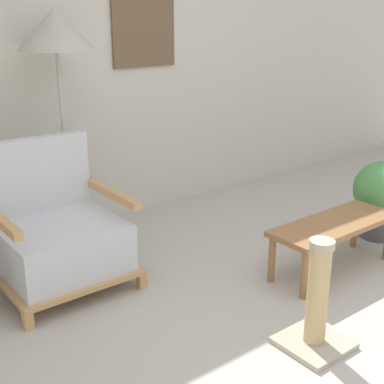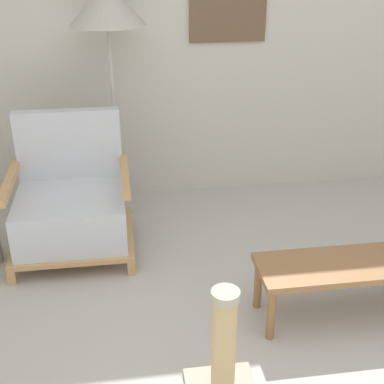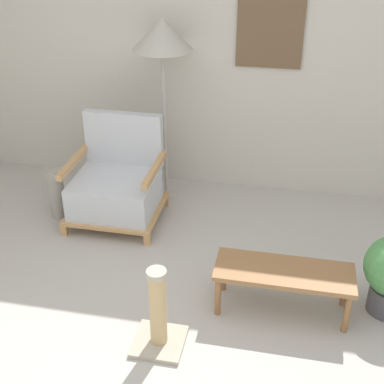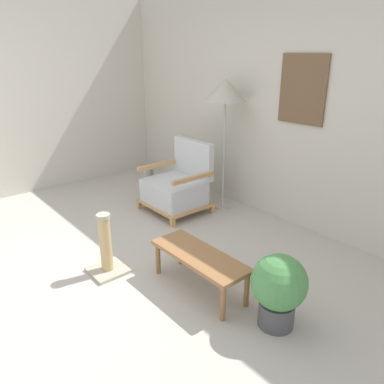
{
  "view_description": "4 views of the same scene",
  "coord_description": "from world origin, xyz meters",
  "views": [
    {
      "loc": [
        -2.0,
        -1.18,
        1.63
      ],
      "look_at": [
        -0.08,
        1.29,
        0.55
      ],
      "focal_mm": 50.0,
      "sensor_mm": 36.0,
      "label": 1
    },
    {
      "loc": [
        -0.49,
        -1.49,
        1.92
      ],
      "look_at": [
        -0.08,
        1.29,
        0.55
      ],
      "focal_mm": 50.0,
      "sensor_mm": 36.0,
      "label": 2
    },
    {
      "loc": [
        0.61,
        -2.13,
        2.55
      ],
      "look_at": [
        -0.08,
        1.29,
        0.55
      ],
      "focal_mm": 50.0,
      "sensor_mm": 36.0,
      "label": 3
    },
    {
      "loc": [
        2.71,
        -1.07,
        1.93
      ],
      "look_at": [
        -0.08,
        1.29,
        0.55
      ],
      "focal_mm": 35.0,
      "sensor_mm": 36.0,
      "label": 4
    }
  ],
  "objects": [
    {
      "name": "floor_lamp",
      "position": [
        -0.51,
        2.16,
        1.47
      ],
      "size": [
        0.51,
        0.51,
        1.64
      ],
      "color": "#B7B2A8",
      "rests_on": "ground_plane"
    },
    {
      "name": "armchair",
      "position": [
        -0.82,
        1.66,
        0.32
      ],
      "size": [
        0.77,
        0.69,
        0.88
      ],
      "color": "tan",
      "rests_on": "ground_plane"
    },
    {
      "name": "vase",
      "position": [
        -1.35,
        1.58,
        0.23
      ],
      "size": [
        0.14,
        0.14,
        0.46
      ],
      "primitive_type": "cylinder",
      "color": "#9E998E",
      "rests_on": "ground_plane"
    },
    {
      "name": "wall_back",
      "position": [
        0.0,
        2.49,
        1.35
      ],
      "size": [
        8.0,
        0.09,
        2.7
      ],
      "color": "beige",
      "rests_on": "ground_plane"
    },
    {
      "name": "scratching_post",
      "position": [
        -0.09,
        0.27,
        0.22
      ],
      "size": [
        0.32,
        0.32,
        0.59
      ],
      "color": "#B2A893",
      "rests_on": "ground_plane"
    },
    {
      "name": "ground_plane",
      "position": [
        0.0,
        0.0,
        0.0
      ],
      "size": [
        14.0,
        14.0,
        0.0
      ],
      "primitive_type": "plane",
      "color": "#B7B2A8"
    },
    {
      "name": "coffee_table",
      "position": [
        0.65,
        0.75,
        0.29
      ],
      "size": [
        0.93,
        0.34,
        0.34
      ],
      "color": "olive",
      "rests_on": "ground_plane"
    }
  ]
}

